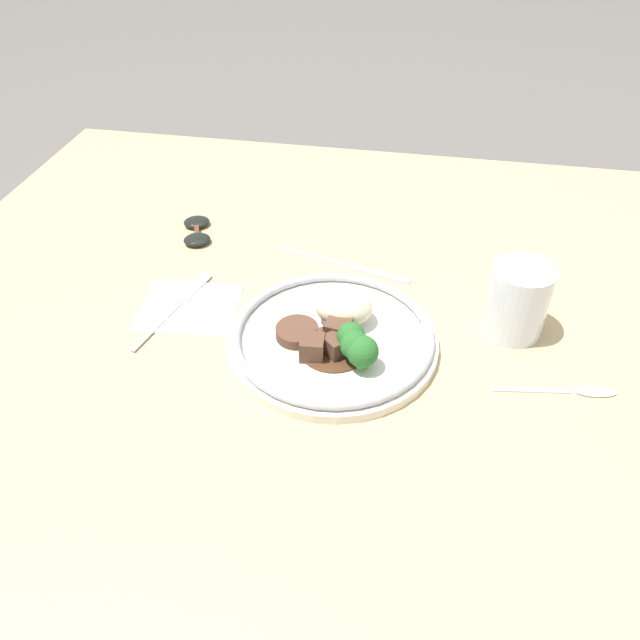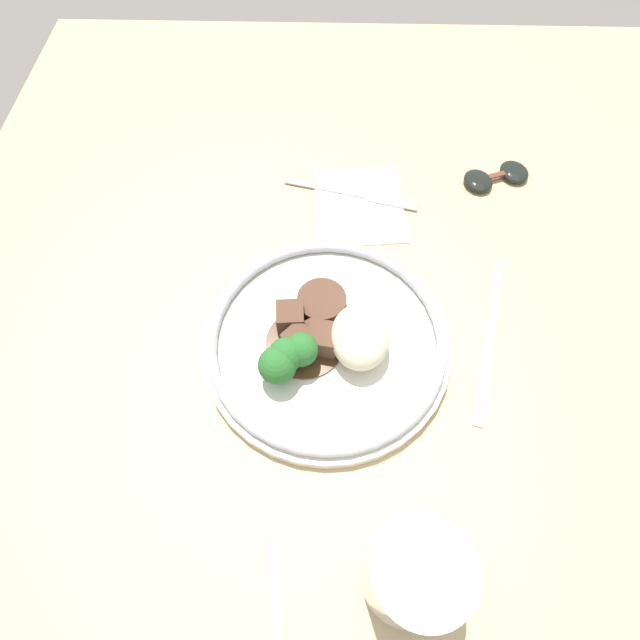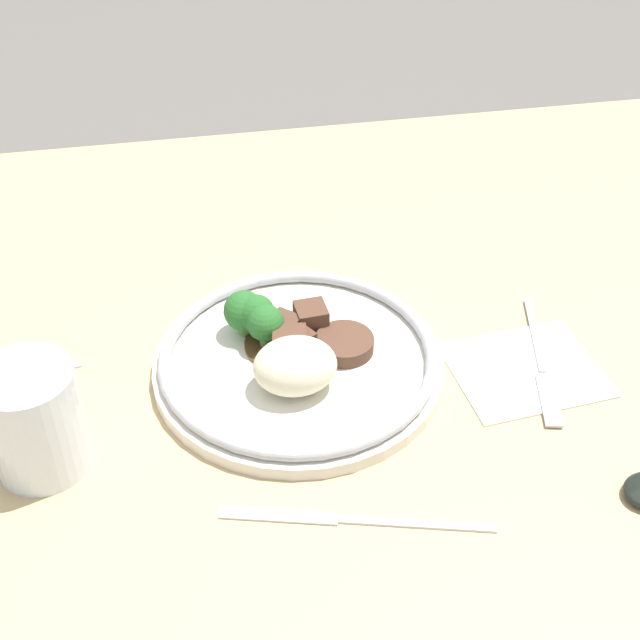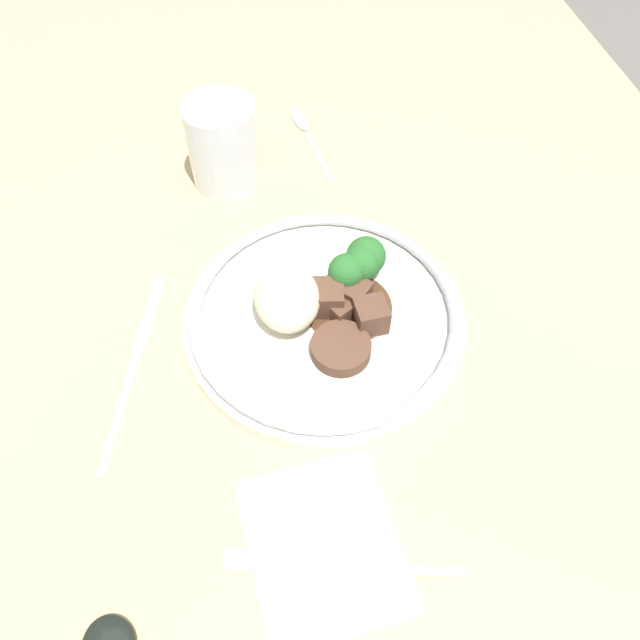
{
  "view_description": "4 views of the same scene",
  "coord_description": "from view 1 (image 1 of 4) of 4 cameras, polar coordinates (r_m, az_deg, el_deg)",
  "views": [
    {
      "loc": [
        0.05,
        -0.67,
        0.6
      ],
      "look_at": [
        -0.06,
        -0.06,
        0.08
      ],
      "focal_mm": 35.0,
      "sensor_mm": 36.0,
      "label": 1
    },
    {
      "loc": [
        0.22,
        -0.05,
        0.55
      ],
      "look_at": [
        -0.06,
        -0.06,
        0.07
      ],
      "focal_mm": 28.0,
      "sensor_mm": 36.0,
      "label": 2
    },
    {
      "loc": [
        0.05,
        0.58,
        0.62
      ],
      "look_at": [
        -0.07,
        -0.07,
        0.08
      ],
      "focal_mm": 50.0,
      "sensor_mm": 36.0,
      "label": 3
    },
    {
      "loc": [
        -0.41,
        0.02,
        0.55
      ],
      "look_at": [
        -0.06,
        -0.05,
        0.07
      ],
      "focal_mm": 35.0,
      "sensor_mm": 36.0,
      "label": 4
    }
  ],
  "objects": [
    {
      "name": "plate",
      "position": [
        0.83,
        1.36,
        -1.4
      ],
      "size": [
        0.28,
        0.28,
        0.06
      ],
      "color": "silver",
      "rests_on": "dining_table"
    },
    {
      "name": "dining_table",
      "position": [
        0.89,
        4.6,
        -1.27
      ],
      "size": [
        1.42,
        1.12,
        0.04
      ],
      "color": "tan",
      "rests_on": "ground"
    },
    {
      "name": "knife",
      "position": [
        0.98,
        2.49,
        5.03
      ],
      "size": [
        0.22,
        0.07,
        0.0
      ],
      "rotation": [
        0.0,
        0.0,
        -0.26
      ],
      "color": "silver",
      "rests_on": "dining_table"
    },
    {
      "name": "spoon",
      "position": [
        0.84,
        22.67,
        -6.05
      ],
      "size": [
        0.15,
        0.03,
        0.01
      ],
      "rotation": [
        0.0,
        0.0,
        0.14
      ],
      "color": "silver",
      "rests_on": "dining_table"
    },
    {
      "name": "ground_plane",
      "position": [
        0.9,
        4.53,
        -2.22
      ],
      "size": [
        8.0,
        8.0,
        0.0
      ],
      "primitive_type": "plane",
      "color": "#5B5651"
    },
    {
      "name": "fork",
      "position": [
        0.93,
        -12.66,
        1.59
      ],
      "size": [
        0.06,
        0.19,
        0.0
      ],
      "rotation": [
        0.0,
        0.0,
        1.34
      ],
      "color": "silver",
      "rests_on": "napkin"
    },
    {
      "name": "juice_glass",
      "position": [
        0.87,
        17.52,
        1.5
      ],
      "size": [
        0.08,
        0.08,
        0.1
      ],
      "color": "#F4AD19",
      "rests_on": "dining_table"
    },
    {
      "name": "napkin",
      "position": [
        0.92,
        -11.89,
        1.14
      ],
      "size": [
        0.15,
        0.13,
        0.0
      ],
      "color": "white",
      "rests_on": "dining_table"
    },
    {
      "name": "sunglasses",
      "position": [
        1.08,
        -11.2,
        8.02
      ],
      "size": [
        0.07,
        0.1,
        0.01
      ],
      "rotation": [
        0.0,
        0.0,
        0.34
      ],
      "color": "black",
      "rests_on": "dining_table"
    }
  ]
}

